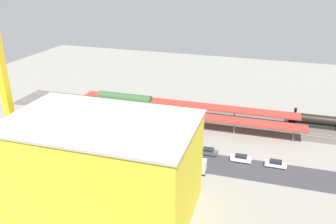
{
  "coord_description": "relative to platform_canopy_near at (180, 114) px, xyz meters",
  "views": [
    {
      "loc": [
        -19.08,
        71.37,
        41.48
      ],
      "look_at": [
        4.07,
        -0.77,
        9.84
      ],
      "focal_mm": 37.05,
      "sensor_mm": 36.0,
      "label": 1
    }
  ],
  "objects": [
    {
      "name": "ground_plane",
      "position": [
        -4.73,
        13.7,
        -3.97
      ],
      "size": [
        201.4,
        201.4,
        0.0
      ],
      "primitive_type": "plane",
      "color": "gray",
      "rests_on": "ground"
    },
    {
      "name": "rail_bed",
      "position": [
        -4.73,
        -8.62,
        -3.97
      ],
      "size": [
        126.09,
        16.69,
        0.01
      ],
      "primitive_type": "cube",
      "rotation": [
        0.0,
        0.0,
        0.02
      ],
      "color": "#5B544C",
      "rests_on": "ground"
    },
    {
      "name": "street_asphalt",
      "position": [
        -4.73,
        16.75,
        -3.97
      ],
      "size": [
        126.0,
        11.0,
        0.01
      ],
      "primitive_type": "cube",
      "rotation": [
        0.0,
        0.0,
        0.02
      ],
      "color": "#38383D",
      "rests_on": "ground"
    },
    {
      "name": "track_rails",
      "position": [
        -4.73,
        -8.62,
        -3.79
      ],
      "size": [
        125.86,
        10.25,
        0.12
      ],
      "color": "#9E9EA8",
      "rests_on": "ground"
    },
    {
      "name": "platform_canopy_near",
      "position": [
        0.0,
        0.0,
        0.0
      ],
      "size": [
        67.04,
        5.39,
        4.19
      ],
      "color": "#B73328",
      "rests_on": "ground"
    },
    {
      "name": "platform_canopy_far",
      "position": [
        0.44,
        -7.33,
        0.12
      ],
      "size": [
        64.79,
        5.46,
        4.34
      ],
      "color": "#B73328",
      "rests_on": "ground"
    },
    {
      "name": "locomotive",
      "position": [
        -37.24,
        -11.96,
        -2.21
      ],
      "size": [
        16.34,
        2.91,
        4.97
      ],
      "color": "black",
      "rests_on": "ground"
    },
    {
      "name": "freight_coach_far",
      "position": [
        19.1,
        -5.27,
        -0.74
      ],
      "size": [
        17.79,
        3.41,
        6.16
      ],
      "color": "black",
      "rests_on": "ground"
    },
    {
      "name": "parked_car_0",
      "position": [
        -26.3,
        13.66,
        -3.26
      ],
      "size": [
        4.72,
        1.75,
        1.59
      ],
      "color": "black",
      "rests_on": "ground"
    },
    {
      "name": "parked_car_1",
      "position": [
        -18.6,
        13.7,
        -3.22
      ],
      "size": [
        4.76,
        1.76,
        1.67
      ],
      "color": "black",
      "rests_on": "ground"
    },
    {
      "name": "parked_car_2",
      "position": [
        -10.75,
        12.72,
        -3.25
      ],
      "size": [
        4.48,
        1.89,
        1.61
      ],
      "color": "black",
      "rests_on": "ground"
    },
    {
      "name": "parked_car_3",
      "position": [
        -2.55,
        13.23,
        -3.18
      ],
      "size": [
        4.16,
        1.96,
        1.79
      ],
      "color": "black",
      "rests_on": "ground"
    },
    {
      "name": "parked_car_4",
      "position": [
        4.28,
        13.79,
        -3.15
      ],
      "size": [
        4.55,
        1.94,
        1.86
      ],
      "color": "black",
      "rests_on": "ground"
    },
    {
      "name": "construction_building",
      "position": [
        3.53,
        37.83,
        4.66
      ],
      "size": [
        32.53,
        20.01,
        17.26
      ],
      "primitive_type": "cube",
      "rotation": [
        0.0,
        0.0,
        0.02
      ],
      "color": "yellow",
      "rests_on": "ground"
    },
    {
      "name": "construction_roof_slab",
      "position": [
        3.53,
        37.83,
        13.49
      ],
      "size": [
        33.14,
        20.62,
        0.4
      ],
      "primitive_type": "cube",
      "rotation": [
        0.0,
        0.0,
        0.02
      ],
      "color": "#ADA89E",
      "rests_on": "construction_building"
    },
    {
      "name": "tower_crane",
      "position": [
        24.45,
        34.31,
        19.87
      ],
      "size": [
        6.56,
        24.41,
        41.23
      ],
      "color": "gray",
      "rests_on": "ground"
    },
    {
      "name": "box_truck_0",
      "position": [
        -7.65,
        21.36,
        -2.4
      ],
      "size": [
        8.67,
        2.47,
        3.13
      ],
      "color": "black",
      "rests_on": "ground"
    },
    {
      "name": "box_truck_1",
      "position": [
        10.03,
        22.11,
        -2.29
      ],
      "size": [
        10.06,
        3.1,
        3.41
      ],
      "color": "black",
      "rests_on": "ground"
    },
    {
      "name": "street_tree_0",
      "position": [
        23.12,
        21.99,
        1.55
      ],
      "size": [
        4.78,
        4.78,
        7.95
      ],
      "color": "brown",
      "rests_on": "ground"
    },
    {
      "name": "street_tree_1",
      "position": [
        35.32,
        21.23,
        0.39
      ],
      "size": [
        4.93,
        4.93,
        6.83
      ],
      "color": "brown",
      "rests_on": "ground"
    },
    {
      "name": "street_tree_2",
      "position": [
        14.69,
        21.22,
        1.1
      ],
      "size": [
        4.06,
        4.06,
        7.15
      ],
      "color": "brown",
      "rests_on": "ground"
    },
    {
      "name": "street_tree_3",
      "position": [
        10.65,
        21.51,
        0.81
      ],
      "size": [
        6.21,
        6.21,
        7.89
      ],
      "color": "brown",
      "rests_on": "ground"
    },
    {
      "name": "traffic_light",
      "position": [
        8.3,
        21.34,
        0.43
      ],
      "size": [
        0.5,
        0.36,
        6.64
      ],
      "color": "#333333",
      "rests_on": "ground"
    }
  ]
}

